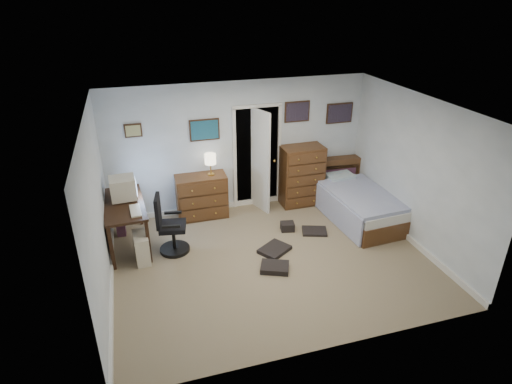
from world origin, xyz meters
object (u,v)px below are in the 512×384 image
office_chair (170,230)px  low_dresser (202,196)px  tall_dresser (301,176)px  bed (358,205)px  computer_desk (119,214)px

office_chair → low_dresser: office_chair is taller
office_chair → tall_dresser: size_ratio=0.85×
tall_dresser → bed: tall_dresser is taller
office_chair → bed: size_ratio=0.52×
computer_desk → tall_dresser: (3.50, 0.64, -0.01)m
office_chair → bed: 3.52m
low_dresser → bed: (2.79, -0.95, -0.12)m
office_chair → tall_dresser: 2.93m
computer_desk → low_dresser: bearing=20.8°
office_chair → tall_dresser: (2.74, 1.04, 0.21)m
low_dresser → bed: bearing=-17.9°
computer_desk → office_chair: 0.89m
tall_dresser → low_dresser: bearing=178.5°
office_chair → tall_dresser: bearing=31.1°
computer_desk → bed: bearing=-7.1°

